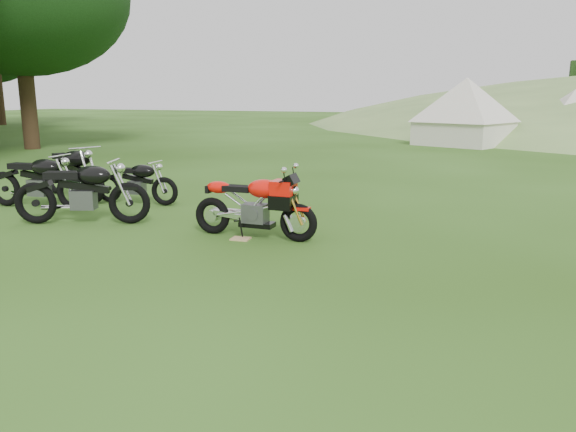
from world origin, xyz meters
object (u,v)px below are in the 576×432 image
at_px(tent_left, 465,112).
at_px(vintage_moto_b, 82,190).
at_px(vintage_moto_d, 136,181).
at_px(tent_mid, 573,113).
at_px(vintage_moto_a, 37,179).
at_px(vintage_moto_c, 73,170).
at_px(sport_motorcycle, 254,201).
at_px(plywood_board, 241,239).

bearing_deg(tent_left, vintage_moto_b, -81.69).
distance_m(vintage_moto_d, tent_mid, 21.09).
xyz_separation_m(vintage_moto_a, tent_left, (5.89, 16.16, 0.80)).
bearing_deg(vintage_moto_c, vintage_moto_a, -62.75).
bearing_deg(vintage_moto_c, tent_left, 88.42).
bearing_deg(vintage_moto_d, sport_motorcycle, -30.20).
xyz_separation_m(plywood_board, tent_left, (1.62, 16.83, 1.31)).
relative_size(sport_motorcycle, vintage_moto_c, 0.84).
bearing_deg(tent_mid, vintage_moto_c, -135.61).
height_order(vintage_moto_d, tent_mid, tent_mid).
xyz_separation_m(vintage_moto_b, tent_mid, (8.50, 20.84, 0.65)).
xyz_separation_m(vintage_moto_a, vintage_moto_c, (-0.13, 1.00, 0.03)).
height_order(vintage_moto_a, vintage_moto_c, vintage_moto_c).
xyz_separation_m(sport_motorcycle, plywood_board, (-0.13, -0.18, -0.51)).
bearing_deg(tent_left, vintage_moto_d, -83.97).
relative_size(plywood_board, vintage_moto_d, 0.16).
relative_size(vintage_moto_a, vintage_moto_b, 0.97).
distance_m(vintage_moto_a, tent_mid, 22.54).
height_order(tent_left, tent_mid, tent_left).
distance_m(vintage_moto_b, tent_mid, 22.52).
bearing_deg(sport_motorcycle, vintage_moto_c, 160.82).
xyz_separation_m(vintage_moto_d, tent_mid, (8.73, 19.18, 0.76)).
bearing_deg(tent_left, vintage_moto_a, -87.38).
bearing_deg(vintage_moto_d, vintage_moto_c, 173.80).
relative_size(plywood_board, vintage_moto_a, 0.13).
distance_m(plywood_board, vintage_moto_a, 4.35).
bearing_deg(plywood_board, tent_mid, 74.39).
height_order(sport_motorcycle, tent_left, tent_left).
bearing_deg(vintage_moto_a, vintage_moto_b, -30.23).
xyz_separation_m(vintage_moto_c, tent_left, (6.02, 15.16, 0.77)).
distance_m(sport_motorcycle, plywood_board, 0.56).
relative_size(vintage_moto_c, vintage_moto_d, 1.28).
height_order(sport_motorcycle, plywood_board, sport_motorcycle).
bearing_deg(vintage_moto_b, sport_motorcycle, -17.63).
distance_m(sport_motorcycle, vintage_moto_d, 3.38).
bearing_deg(plywood_board, sport_motorcycle, 54.07).
height_order(vintage_moto_a, tent_left, tent_left).
bearing_deg(vintage_moto_d, vintage_moto_b, -86.80).
bearing_deg(vintage_moto_c, sport_motorcycle, 1.82).
xyz_separation_m(sport_motorcycle, tent_left, (1.49, 16.65, 0.79)).
height_order(vintage_moto_c, vintage_moto_d, vintage_moto_c).
relative_size(tent_left, tent_mid, 1.11).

